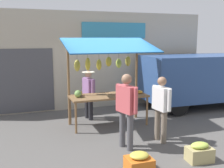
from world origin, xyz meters
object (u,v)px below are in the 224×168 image
Objects in this scene: market_stall at (107,72)px; parked_van at (200,76)px; shopper_with_shopping_bag at (161,105)px; produce_crate_near at (199,153)px; vendor_with_sunhat at (89,91)px; produce_crate_side at (139,163)px; shopper_in_striped_shirt at (126,106)px.

parked_van is at bearing -167.61° from market_stall.
market_stall is 1.57× the size of shopper_with_shopping_bag.
market_stall is at bearing -70.95° from produce_crate_near.
parked_van is 4.78m from produce_crate_near.
shopper_with_shopping_bag is at bearing -80.85° from produce_crate_near.
vendor_with_sunhat is 0.34× the size of parked_van.
parked_van is at bearing -138.13° from produce_crate_side.
market_stall reaches higher than produce_crate_near.
shopper_in_striped_shirt reaches higher than produce_crate_side.
shopper_with_shopping_bag is 3.93m from parked_van.
shopper_with_shopping_bag is at bearing -133.30° from produce_crate_side.
market_stall reaches higher than shopper_with_shopping_bag.
market_stall is 3.93m from parked_van.
parked_van reaches higher than shopper_in_striped_shirt.
produce_crate_near reaches higher than produce_crate_side.
vendor_with_sunhat is at bearing 19.67° from shopper_with_shopping_bag.
market_stall is at bearing -96.88° from produce_crate_side.
shopper_with_shopping_bag is 1.84m from produce_crate_side.
produce_crate_side is at bearing 83.12° from market_stall.
shopper_in_striped_shirt reaches higher than shopper_with_shopping_bag.
produce_crate_side is at bearing 130.42° from shopper_with_shopping_bag.
market_stall is 3.22m from produce_crate_side.
produce_crate_near is (2.82, 3.75, -0.94)m from parked_van.
shopper_with_shopping_bag is at bearing 41.71° from parked_van.
vendor_with_sunhat is 2.50m from shopper_in_striped_shirt.
shopper_with_shopping_bag is 0.93× the size of shopper_in_striped_shirt.
market_stall is 1.04m from vendor_with_sunhat.
produce_crate_side is (4.17, 3.74, -0.94)m from parked_van.
market_stall is at bearing -20.01° from shopper_in_striped_shirt.
shopper_with_shopping_bag is 0.36× the size of parked_van.
produce_crate_side is at bearing -10.89° from vendor_with_sunhat.
shopper_with_shopping_bag reaches higher than produce_crate_near.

